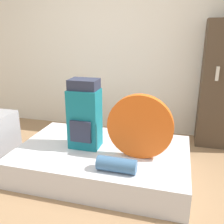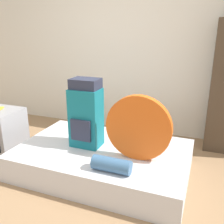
% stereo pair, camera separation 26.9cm
% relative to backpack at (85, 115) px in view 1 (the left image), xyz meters
% --- Properties ---
extents(ground_plane, '(16.00, 16.00, 0.00)m').
position_rel_backpack_xyz_m(ground_plane, '(-0.03, -0.51, -0.68)').
color(ground_plane, '#997551').
extents(wall_back, '(8.00, 0.05, 2.60)m').
position_rel_backpack_xyz_m(wall_back, '(-0.03, 1.41, 0.62)').
color(wall_back, silver).
rests_on(wall_back, ground_plane).
extents(bed, '(1.93, 1.25, 0.30)m').
position_rel_backpack_xyz_m(bed, '(0.21, -0.01, -0.53)').
color(bed, silver).
rests_on(bed, ground_plane).
extents(backpack, '(0.34, 0.28, 0.79)m').
position_rel_backpack_xyz_m(backpack, '(0.00, 0.00, 0.00)').
color(backpack, '#14707F').
rests_on(backpack, bed).
extents(tent_bag, '(0.69, 0.08, 0.69)m').
position_rel_backpack_xyz_m(tent_bag, '(0.64, -0.09, -0.04)').
color(tent_bag, '#E05B19').
rests_on(tent_bag, bed).
extents(sleeping_roll, '(0.38, 0.14, 0.14)m').
position_rel_backpack_xyz_m(sleeping_roll, '(0.48, -0.44, -0.31)').
color(sleeping_roll, '#3D668E').
rests_on(sleeping_roll, bed).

